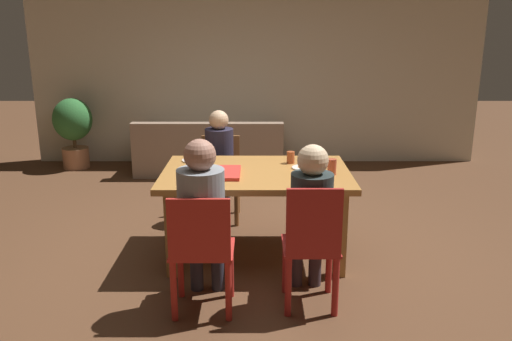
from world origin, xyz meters
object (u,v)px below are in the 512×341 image
Objects in this scene: person_0 at (219,159)px; drinking_glass_0 at (332,167)px; couch at (210,153)px; person_1 at (311,211)px; person_2 at (202,210)px; potted_plant at (73,127)px; chair_1 at (312,246)px; drinking_glass_1 at (291,157)px; plate_1 at (304,167)px; dining_table at (256,184)px; pizza_box_0 at (215,173)px; chair_0 at (220,175)px; chair_2 at (202,251)px; plate_0 at (195,160)px.

person_0 is 8.70× the size of drinking_glass_0.
couch is (-0.27, 1.98, -0.41)m from person_0.
person_2 is (-0.77, -0.07, 0.03)m from person_1.
chair_1 is at bearing -52.59° from potted_plant.
person_2 is 1.34m from drinking_glass_1.
chair_1 reaches higher than plate_1.
pizza_box_0 reaches higher than dining_table.
chair_0 is 0.85× the size of potted_plant.
plate_1 reaches higher than dining_table.
chair_2 is at bearing -90.00° from person_0.
person_2 reaches higher than dining_table.
drinking_glass_0 is at bearing -41.84° from plate_1.
plate_0 is 2.49m from couch.
chair_2 is 3.65× the size of plate_0.
person_0 is at bearing 90.00° from chair_2.
chair_1 is 8.80× the size of drinking_glass_1.
chair_1 reaches higher than chair_2.
chair_0 is at bearing 113.41° from person_1.
pizza_box_0 is 0.78m from plate_1.
pizza_box_0 is (0.04, 0.90, 0.30)m from chair_2.
person_2 reaches higher than plate_0.
pizza_box_0 is (-0.73, 0.84, 0.30)m from chair_1.
person_2 reaches higher than chair_2.
couch is at bearing 97.78° from person_0.
person_1 is at bearing 90.00° from chair_1.
person_0 reaches higher than pizza_box_0.
plate_0 is at bearing 115.76° from pizza_box_0.
person_1 is 1.34× the size of chair_2.
person_0 is 1.82m from chair_2.
dining_table is at bearing -31.60° from plate_0.
pizza_box_0 is (-0.34, -0.11, 0.13)m from dining_table.
pizza_box_0 is (-0.73, 0.70, 0.08)m from person_1.
couch is (-0.96, 2.52, -0.56)m from drinking_glass_1.
dining_table is 1.29× the size of person_2.
person_0 is 0.89m from drinking_glass_1.
chair_2 reaches higher than dining_table.
pizza_box_0 is 2.96m from couch.
pizza_box_0 is 0.98m from drinking_glass_0.
chair_1 is 0.77m from chair_2.
chair_0 is at bearing 90.00° from person_0.
person_0 reaches higher than drinking_glass_1.
drinking_glass_1 is at bearing 93.50° from chair_1.
chair_1 is 3.85× the size of plate_0.
drinking_glass_1 is 3.98m from potted_plant.
chair_1 is (0.39, -0.95, -0.17)m from dining_table.
chair_2 is at bearing -110.48° from dining_table.
chair_0 is 1.86m from couch.
person_2 is 0.77m from pizza_box_0.
drinking_glass_1 is (0.31, 0.26, 0.17)m from dining_table.
person_0 is at bearing -90.00° from chair_0.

